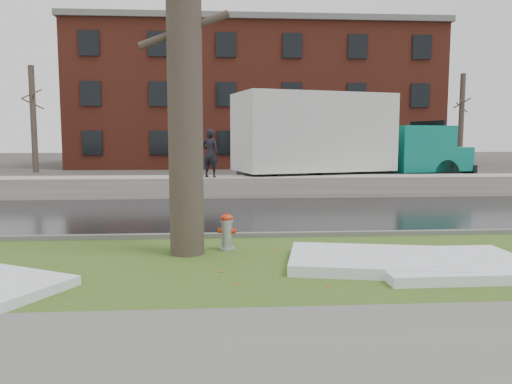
{
  "coord_description": "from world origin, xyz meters",
  "views": [
    {
      "loc": [
        -0.52,
        -9.65,
        2.22
      ],
      "look_at": [
        0.23,
        1.26,
        1.0
      ],
      "focal_mm": 35.0,
      "sensor_mm": 36.0,
      "label": 1
    }
  ],
  "objects": [
    {
      "name": "curb",
      "position": [
        0.0,
        1.0,
        0.07
      ],
      "size": [
        60.0,
        0.15,
        0.14
      ],
      "primitive_type": "cube",
      "color": "slate",
      "rests_on": "ground"
    },
    {
      "name": "snow_patch_near",
      "position": [
        3.22,
        -1.82,
        0.12
      ],
      "size": [
        2.62,
        2.03,
        0.16
      ],
      "primitive_type": "cube",
      "rotation": [
        0.0,
        0.0,
        0.01
      ],
      "color": "white",
      "rests_on": "verge"
    },
    {
      "name": "snow_patch_side",
      "position": [
        2.03,
        -1.54,
        0.13
      ],
      "size": [
        3.1,
        2.32,
        0.18
      ],
      "primitive_type": "cube",
      "rotation": [
        0.0,
        0.0,
        -0.2
      ],
      "color": "white",
      "rests_on": "verge"
    },
    {
      "name": "bg_tree_right",
      "position": [
        16.0,
        24.0,
        3.33
      ],
      "size": [
        1.4,
        1.62,
        6.5
      ],
      "color": "brown",
      "rests_on": "ground"
    },
    {
      "name": "verge",
      "position": [
        0.0,
        -1.25,
        0.02
      ],
      "size": [
        60.0,
        4.5,
        0.04
      ],
      "primitive_type": "cube",
      "color": "#37521B",
      "rests_on": "ground"
    },
    {
      "name": "brick_building",
      "position": [
        2.0,
        30.0,
        5.0
      ],
      "size": [
        26.0,
        12.0,
        10.0
      ],
      "primitive_type": "cube",
      "color": "maroon",
      "rests_on": "ground"
    },
    {
      "name": "parking_lot",
      "position": [
        0.0,
        13.0,
        0.01
      ],
      "size": [
        60.0,
        9.0,
        0.03
      ],
      "primitive_type": "cube",
      "color": "slate",
      "rests_on": "ground"
    },
    {
      "name": "snowbank",
      "position": [
        0.0,
        8.7,
        0.38
      ],
      "size": [
        60.0,
        1.6,
        0.75
      ],
      "primitive_type": "cube",
      "color": "#B4AFA5",
      "rests_on": "ground"
    },
    {
      "name": "box_truck",
      "position": [
        4.38,
        10.72,
        2.08
      ],
      "size": [
        11.85,
        5.22,
        3.93
      ],
      "rotation": [
        0.0,
        0.0,
        0.27
      ],
      "color": "black",
      "rests_on": "ground"
    },
    {
      "name": "fire_hydrant",
      "position": [
        -0.43,
        -0.2,
        0.43
      ],
      "size": [
        0.37,
        0.33,
        0.73
      ],
      "rotation": [
        0.0,
        0.0,
        -0.26
      ],
      "color": "#9C9FA4",
      "rests_on": "verge"
    },
    {
      "name": "ground",
      "position": [
        0.0,
        0.0,
        0.0
      ],
      "size": [
        120.0,
        120.0,
        0.0
      ],
      "primitive_type": "plane",
      "color": "#47423D",
      "rests_on": "ground"
    },
    {
      "name": "worker",
      "position": [
        -0.94,
        8.44,
        1.62
      ],
      "size": [
        0.74,
        0.61,
        1.74
      ],
      "primitive_type": "imported",
      "rotation": [
        0.0,
        0.0,
        2.79
      ],
      "color": "black",
      "rests_on": "snowbank"
    },
    {
      "name": "bg_tree_center",
      "position": [
        -6.0,
        26.0,
        3.33
      ],
      "size": [
        1.4,
        1.62,
        6.5
      ],
      "color": "brown",
      "rests_on": "ground"
    },
    {
      "name": "tree",
      "position": [
        -1.18,
        -0.43,
        4.03
      ],
      "size": [
        1.64,
        1.96,
        7.92
      ],
      "rotation": [
        0.0,
        0.0,
        -0.38
      ],
      "color": "brown",
      "rests_on": "verge"
    },
    {
      "name": "road",
      "position": [
        0.0,
        4.5,
        0.01
      ],
      "size": [
        60.0,
        7.0,
        0.03
      ],
      "primitive_type": "cube",
      "color": "black",
      "rests_on": "ground"
    },
    {
      "name": "bg_tree_left",
      "position": [
        -12.0,
        22.0,
        3.33
      ],
      "size": [
        1.4,
        1.62,
        6.5
      ],
      "color": "brown",
      "rests_on": "ground"
    },
    {
      "name": "sidewalk",
      "position": [
        0.0,
        -5.0,
        0.03
      ],
      "size": [
        60.0,
        3.0,
        0.05
      ],
      "primitive_type": "cube",
      "color": "slate",
      "rests_on": "ground"
    }
  ]
}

